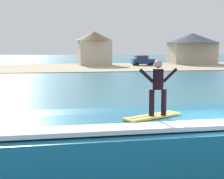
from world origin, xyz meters
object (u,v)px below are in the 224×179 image
(surfer, at_px, (158,85))
(wave_crest, at_px, (138,140))
(house_gabled_white, at_px, (192,45))
(surfboard, at_px, (152,116))
(car_far_shore, at_px, (142,61))
(house_small_cottage, at_px, (94,47))

(surfer, bearing_deg, wave_crest, 130.35)
(wave_crest, height_order, house_gabled_white, house_gabled_white)
(surfboard, relative_size, car_far_shore, 0.50)
(surfer, relative_size, car_far_shore, 0.42)
(car_far_shore, height_order, house_gabled_white, house_gabled_white)
(wave_crest, distance_m, car_far_shore, 53.86)
(wave_crest, height_order, surfboard, surfboard)
(car_far_shore, xyz_separation_m, house_gabled_white, (11.38, 4.30, 2.76))
(surfboard, height_order, house_small_cottage, house_small_cottage)
(wave_crest, relative_size, surfboard, 5.19)
(surfboard, bearing_deg, wave_crest, 124.09)
(surfboard, relative_size, house_small_cottage, 0.28)
(house_small_cottage, bearing_deg, surfer, -96.52)
(car_far_shore, bearing_deg, wave_crest, -106.24)
(car_far_shore, relative_size, house_small_cottage, 0.57)
(surfboard, xyz_separation_m, house_small_cottage, (6.50, 55.54, 1.84))
(wave_crest, relative_size, car_far_shore, 2.59)
(house_small_cottage, bearing_deg, wave_crest, -97.03)
(wave_crest, distance_m, surfer, 1.93)
(wave_crest, bearing_deg, house_gabled_white, 64.73)
(house_gabled_white, bearing_deg, house_small_cottage, -177.31)
(surfboard, bearing_deg, car_far_shore, 74.20)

